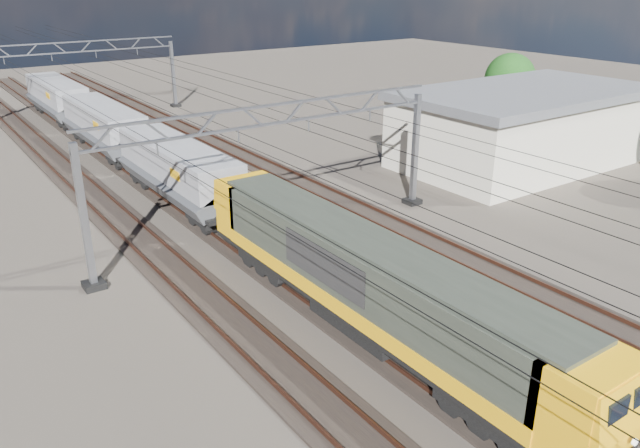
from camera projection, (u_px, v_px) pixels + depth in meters
ground at (322, 267)px, 29.61m from camera, size 160.00×160.00×0.00m
track_outer_west at (206, 300)px, 26.39m from camera, size 2.60×140.00×0.30m
track_loco at (286, 276)px, 28.52m from camera, size 2.60×140.00×0.30m
track_inner_east at (355, 255)px, 30.64m from camera, size 2.60×140.00×0.30m
track_outer_east at (415, 237)px, 32.77m from camera, size 2.60×140.00×0.30m
catenary_gantry_mid at (276, 168)px, 31.18m from camera, size 19.90×0.90×7.11m
catenary_gantry_far at (77, 77)px, 58.55m from camera, size 19.90×0.90×7.11m
overhead_wires at (236, 117)px, 33.53m from camera, size 12.03×140.00×0.53m
locomotive at (367, 280)px, 23.25m from camera, size 2.76×21.10×3.62m
hopper_wagon_lead at (178, 169)px, 36.73m from camera, size 3.38×13.00×3.25m
hopper_wagon_mid at (104, 124)px, 47.53m from camera, size 3.38×13.00×3.25m
hopper_wagon_third at (57, 96)px, 58.32m from camera, size 3.38×13.00×3.25m
industrial_shed at (524, 126)px, 44.84m from camera, size 18.60×10.60×5.40m
tree_far at (514, 81)px, 54.63m from camera, size 4.95×4.55×6.56m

